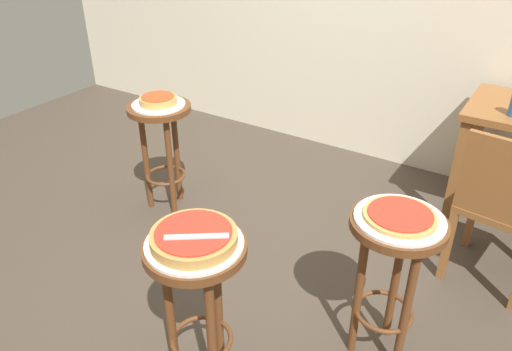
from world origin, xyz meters
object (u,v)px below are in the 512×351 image
at_px(stool_foreground, 198,285).
at_px(pizza_server_knife, 197,237).
at_px(stool_middle, 393,259).
at_px(pizza_foreground, 194,237).
at_px(pizza_middle, 400,216).
at_px(wooden_chair, 504,206).
at_px(serving_plate_leftside, 159,105).
at_px(serving_plate_middle, 400,219).
at_px(stool_leftside, 162,135).
at_px(pizza_leftside, 158,100).
at_px(serving_plate_foreground, 194,244).

bearing_deg(stool_foreground, pizza_server_knife, -33.69).
xyz_separation_m(stool_middle, pizza_server_knife, (-0.53, -0.55, 0.25)).
xyz_separation_m(stool_foreground, pizza_server_knife, (0.03, -0.02, 0.25)).
xyz_separation_m(pizza_foreground, stool_middle, (0.56, 0.53, -0.22)).
distance_m(pizza_foreground, pizza_middle, 0.77).
bearing_deg(wooden_chair, pizza_middle, -112.35).
bearing_deg(pizza_middle, serving_plate_leftside, 166.10).
xyz_separation_m(stool_foreground, serving_plate_middle, (0.56, 0.53, 0.19)).
bearing_deg(stool_leftside, stool_foreground, -42.51).
bearing_deg(serving_plate_leftside, pizza_foreground, -42.51).
relative_size(pizza_leftside, wooden_chair, 0.26).
bearing_deg(stool_foreground, serving_plate_leftside, 137.49).
relative_size(stool_foreground, serving_plate_middle, 2.04).
height_order(stool_foreground, pizza_middle, pizza_middle).
relative_size(serving_plate_foreground, stool_leftside, 0.50).
xyz_separation_m(serving_plate_foreground, pizza_middle, (0.56, 0.53, 0.02)).
distance_m(pizza_leftside, wooden_chair, 1.92).
bearing_deg(wooden_chair, serving_plate_leftside, -169.37).
height_order(serving_plate_foreground, serving_plate_leftside, same).
height_order(serving_plate_foreground, pizza_foreground, pizza_foreground).
distance_m(pizza_middle, wooden_chair, 0.84).
distance_m(pizza_foreground, stool_middle, 0.80).
bearing_deg(serving_plate_middle, serving_plate_leftside, 166.10).
bearing_deg(pizza_middle, pizza_foreground, -136.22).
distance_m(stool_foreground, stool_leftside, 1.36).
distance_m(serving_plate_foreground, pizza_leftside, 1.36).
bearing_deg(pizza_leftside, pizza_server_knife, -42.29).
bearing_deg(serving_plate_foreground, stool_middle, 43.78).
distance_m(serving_plate_middle, serving_plate_leftside, 1.61).
height_order(serving_plate_middle, pizza_middle, pizza_middle).
bearing_deg(pizza_leftside, pizza_foreground, -42.51).
bearing_deg(stool_foreground, pizza_foreground, 90.00).
bearing_deg(stool_foreground, pizza_middle, 43.78).
distance_m(pizza_leftside, pizza_server_knife, 1.40).
bearing_deg(stool_middle, pizza_leftside, 166.10).
relative_size(stool_middle, wooden_chair, 0.82).
bearing_deg(serving_plate_leftside, pizza_leftside, 90.00).
height_order(pizza_middle, pizza_server_knife, pizza_server_knife).
relative_size(pizza_leftside, pizza_server_knife, 0.99).
height_order(serving_plate_foreground, stool_middle, serving_plate_foreground).
bearing_deg(stool_foreground, pizza_leftside, 137.49).
bearing_deg(serving_plate_middle, pizza_middle, 180.00).
height_order(pizza_foreground, pizza_leftside, same).
relative_size(stool_leftside, serving_plate_leftside, 2.26).
bearing_deg(pizza_middle, serving_plate_middle, 0.00).
relative_size(serving_plate_middle, pizza_leftside, 1.58).
distance_m(serving_plate_middle, pizza_server_knife, 0.77).
relative_size(stool_leftside, pizza_server_knife, 3.19).
bearing_deg(wooden_chair, pizza_server_knife, -122.76).
bearing_deg(serving_plate_leftside, stool_middle, -13.90).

